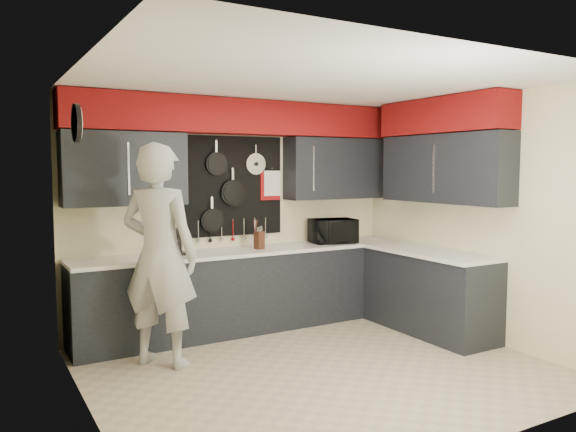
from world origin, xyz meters
TOP-DOWN VIEW (x-y plane):
  - ground at (0.00, 0.00)m, footprint 4.00×4.00m
  - back_wall_assembly at (0.01, 1.60)m, footprint 4.00×0.36m
  - right_wall_assembly at (1.85, 0.26)m, footprint 0.36×3.50m
  - left_wall_assembly at (-1.99, 0.02)m, footprint 0.05×3.50m
  - base_cabinets at (0.49, 1.13)m, footprint 3.95×2.20m
  - microwave at (1.12, 1.40)m, footprint 0.59×0.45m
  - knife_block at (0.11, 1.40)m, footprint 0.11×0.11m
  - utensil_crock at (0.10, 1.47)m, footprint 0.12×0.12m
  - coffee_maker at (-0.84, 1.47)m, footprint 0.19×0.22m
  - person at (-1.22, 0.81)m, footprint 0.87×0.89m

SIDE VIEW (x-z plane):
  - ground at x=0.00m, z-range 0.00..0.00m
  - base_cabinets at x=0.49m, z-range 0.00..0.92m
  - utensil_crock at x=0.10m, z-range 0.92..1.07m
  - knife_block at x=0.11m, z-range 0.92..1.12m
  - person at x=-1.22m, z-range 0.00..2.06m
  - microwave at x=1.12m, z-range 0.92..1.21m
  - coffee_maker at x=-0.84m, z-range 0.93..1.22m
  - left_wall_assembly at x=-1.99m, z-range 0.03..2.63m
  - right_wall_assembly at x=1.85m, z-range 0.64..3.24m
  - back_wall_assembly at x=0.01m, z-range 0.71..3.31m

